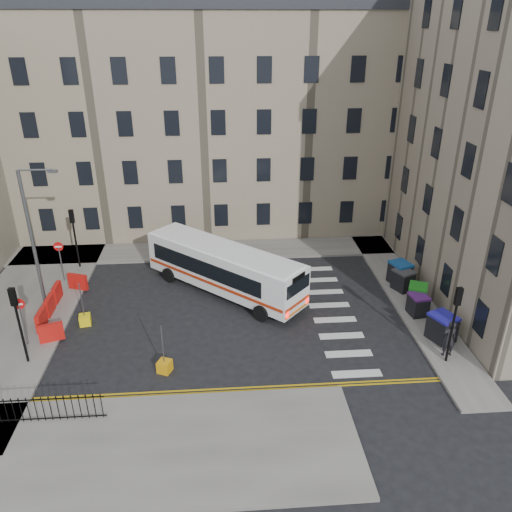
{
  "coord_description": "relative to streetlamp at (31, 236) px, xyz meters",
  "views": [
    {
      "loc": [
        -2.27,
        -24.8,
        15.38
      ],
      "look_at": [
        -0.32,
        1.25,
        3.0
      ],
      "focal_mm": 35.0,
      "sensor_mm": 36.0,
      "label": 1
    }
  ],
  "objects": [
    {
      "name": "no_entry_south",
      "position": [
        0.5,
        -4.5,
        -2.26
      ],
      "size": [
        0.6,
        0.08,
        3.0
      ],
      "color": "#595B5E",
      "rests_on": "pavement_west"
    },
    {
      "name": "bollard_yellow",
      "position": [
        3.0,
        -2.63,
        -4.04
      ],
      "size": [
        0.7,
        0.7,
        0.6
      ],
      "primitive_type": "cube",
      "rotation": [
        0.0,
        0.0,
        0.19
      ],
      "color": "yellow",
      "rests_on": "ground"
    },
    {
      "name": "wheelie_bin_c",
      "position": [
        22.02,
        -2.24,
        -3.52
      ],
      "size": [
        1.44,
        1.52,
        1.32
      ],
      "rotation": [
        0.0,
        0.0,
        -0.43
      ],
      "color": "black",
      "rests_on": "pavement_east"
    },
    {
      "name": "ground",
      "position": [
        13.0,
        -2.0,
        -4.34
      ],
      "size": [
        120.0,
        120.0,
        0.0
      ],
      "primitive_type": "plane",
      "color": "black",
      "rests_on": "ground"
    },
    {
      "name": "terrace_north",
      "position": [
        6.0,
        13.5,
        4.28
      ],
      "size": [
        38.3,
        10.8,
        17.2
      ],
      "color": "gray",
      "rests_on": "ground"
    },
    {
      "name": "wheelie_bin_d",
      "position": [
        21.88,
        -0.27,
        -3.53
      ],
      "size": [
        1.42,
        1.5,
        1.3
      ],
      "rotation": [
        0.0,
        0.0,
        0.44
      ],
      "color": "black",
      "rests_on": "pavement_east"
    },
    {
      "name": "bollard_chevron",
      "position": [
        7.79,
        -7.12,
        -4.04
      ],
      "size": [
        0.79,
        0.79,
        0.6
      ],
      "primitive_type": "cube",
      "rotation": [
        0.0,
        0.0,
        -0.4
      ],
      "color": "orange",
      "rests_on": "ground"
    },
    {
      "name": "wheelie_bin_e",
      "position": [
        21.94,
        0.56,
        -3.47
      ],
      "size": [
        1.48,
        1.59,
        1.42
      ],
      "rotation": [
        0.0,
        0.0,
        0.34
      ],
      "color": "black",
      "rests_on": "pavement_east"
    },
    {
      "name": "streetlamp",
      "position": [
        0.0,
        0.0,
        0.0
      ],
      "size": [
        0.5,
        0.22,
        8.14
      ],
      "color": "#595B5E",
      "rests_on": "pavement_west"
    },
    {
      "name": "pavement_sw",
      "position": [
        6.0,
        -12.0,
        -4.26
      ],
      "size": [
        20.0,
        6.0,
        0.15
      ],
      "primitive_type": "cube",
      "color": "slate",
      "rests_on": "ground"
    },
    {
      "name": "pavement_west",
      "position": [
        -1.0,
        -1.0,
        -4.26
      ],
      "size": [
        6.0,
        22.0,
        0.15
      ],
      "primitive_type": "cube",
      "color": "slate",
      "rests_on": "ground"
    },
    {
      "name": "pavement_east",
      "position": [
        22.0,
        2.0,
        -4.26
      ],
      "size": [
        2.4,
        26.0,
        0.15
      ],
      "primitive_type": "cube",
      "color": "slate",
      "rests_on": "ground"
    },
    {
      "name": "iron_railings",
      "position": [
        1.75,
        -10.2,
        -3.59
      ],
      "size": [
        7.8,
        0.04,
        1.2
      ],
      "color": "black",
      "rests_on": "pavement_sw"
    },
    {
      "name": "traffic_light_east",
      "position": [
        21.6,
        -7.5,
        -1.47
      ],
      "size": [
        0.28,
        0.22,
        4.1
      ],
      "color": "black",
      "rests_on": "pavement_east"
    },
    {
      "name": "traffic_light_sw",
      "position": [
        1.0,
        -6.0,
        -1.47
      ],
      "size": [
        0.28,
        0.22,
        4.1
      ],
      "color": "black",
      "rests_on": "pavement_west"
    },
    {
      "name": "bus",
      "position": [
        10.79,
        0.52,
        -2.62
      ],
      "size": [
        9.69,
        9.16,
        2.97
      ],
      "rotation": [
        0.0,
        0.0,
        0.83
      ],
      "color": "white",
      "rests_on": "ground"
    },
    {
      "name": "wheelie_bin_a",
      "position": [
        22.06,
        -5.68,
        -3.46
      ],
      "size": [
        1.57,
        1.66,
        1.45
      ],
      "rotation": [
        0.0,
        0.0,
        0.42
      ],
      "color": "black",
      "rests_on": "pavement_east"
    },
    {
      "name": "pedestrian",
      "position": [
        21.79,
        -7.05,
        -3.2
      ],
      "size": [
        0.75,
        0.53,
        1.97
      ],
      "primitive_type": "imported",
      "rotation": [
        0.0,
        0.0,
        3.22
      ],
      "color": "black",
      "rests_on": "pavement_east"
    },
    {
      "name": "wheelie_bin_b",
      "position": [
        21.73,
        -3.17,
        -3.57
      ],
      "size": [
        1.09,
        1.22,
        1.22
      ],
      "rotation": [
        0.0,
        0.0,
        0.13
      ],
      "color": "black",
      "rests_on": "pavement_east"
    },
    {
      "name": "roadworks_barriers",
      "position": [
        1.16,
        -1.5,
        -3.69
      ],
      "size": [
        1.66,
        6.26,
        1.0
      ],
      "color": "red",
      "rests_on": "pavement_west"
    },
    {
      "name": "no_entry_north",
      "position": [
        0.5,
        2.5,
        -2.26
      ],
      "size": [
        0.6,
        0.08,
        3.0
      ],
      "color": "#595B5E",
      "rests_on": "pavement_west"
    },
    {
      "name": "pavement_north",
      "position": [
        7.0,
        6.6,
        -4.26
      ],
      "size": [
        36.0,
        3.2,
        0.15
      ],
      "primitive_type": "cube",
      "color": "slate",
      "rests_on": "ground"
    },
    {
      "name": "traffic_light_nw",
      "position": [
        1.0,
        4.5,
        -1.47
      ],
      "size": [
        0.28,
        0.22,
        4.1
      ],
      "color": "black",
      "rests_on": "pavement_west"
    }
  ]
}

